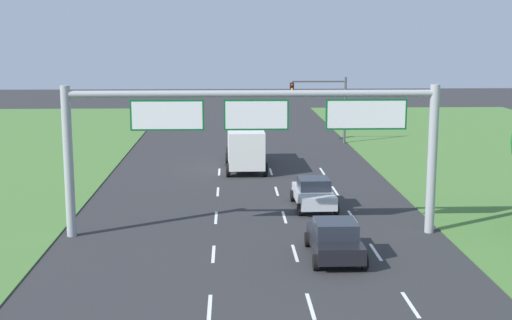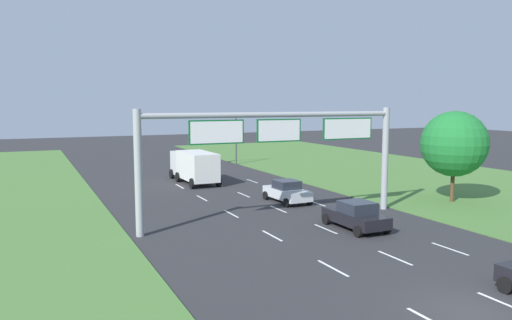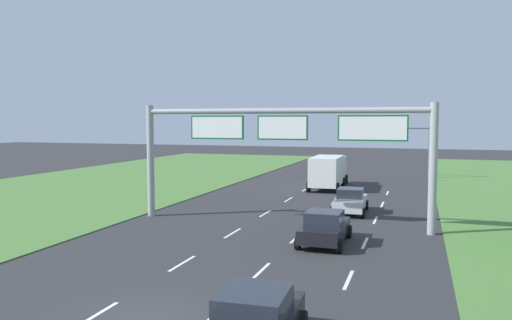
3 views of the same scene
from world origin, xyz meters
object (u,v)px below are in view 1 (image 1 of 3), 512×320
at_px(car_near_red, 335,239).
at_px(sign_gantry, 257,129).
at_px(car_far_ahead, 314,193).
at_px(box_truck, 245,145).
at_px(traffic_light_mast, 322,98).

xyz_separation_m(car_near_red, sign_gantry, (-3.15, 3.67, 4.17)).
xyz_separation_m(car_far_ahead, box_truck, (-3.44, 11.53, 0.81)).
height_order(car_near_red, car_far_ahead, car_near_red).
bearing_deg(box_truck, traffic_light_mast, 56.99).
relative_size(car_far_ahead, sign_gantry, 0.25).
xyz_separation_m(car_far_ahead, sign_gantry, (-3.26, -4.94, 4.18)).
distance_m(car_far_ahead, traffic_light_mast, 22.68).
xyz_separation_m(box_truck, traffic_light_mast, (6.72, 10.70, 2.26)).
bearing_deg(car_near_red, traffic_light_mast, 83.89).
bearing_deg(traffic_light_mast, car_far_ahead, -98.40).
bearing_deg(sign_gantry, car_near_red, -49.34).
relative_size(box_truck, sign_gantry, 0.44).
distance_m(car_near_red, sign_gantry, 6.38).
bearing_deg(car_near_red, sign_gantry, 130.83).
bearing_deg(box_truck, car_far_ahead, -74.27).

